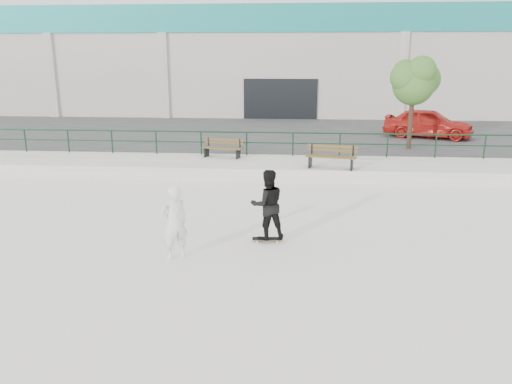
# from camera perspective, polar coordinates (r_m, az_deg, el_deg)

# --- Properties ---
(ground) EXTENTS (120.00, 120.00, 0.00)m
(ground) POSITION_cam_1_polar(r_m,az_deg,el_deg) (11.53, -1.42, -8.60)
(ground) COLOR white
(ground) RESTS_ON ground
(ledge) EXTENTS (30.00, 3.00, 0.50)m
(ledge) POSITION_cam_1_polar(r_m,az_deg,el_deg) (20.50, 1.36, 2.82)
(ledge) COLOR #BBB8AA
(ledge) RESTS_ON ground
(parking_strip) EXTENTS (60.00, 14.00, 0.50)m
(parking_strip) POSITION_cam_1_polar(r_m,az_deg,el_deg) (28.85, 2.35, 6.44)
(parking_strip) COLOR #353535
(parking_strip) RESTS_ON ground
(railing) EXTENTS (28.00, 0.06, 1.03)m
(railing) POSITION_cam_1_polar(r_m,az_deg,el_deg) (21.59, 1.58, 6.14)
(railing) COLOR #13361F
(railing) RESTS_ON ledge
(commercial_building) EXTENTS (44.20, 16.33, 8.00)m
(commercial_building) POSITION_cam_1_polar(r_m,az_deg,el_deg) (42.49, 3.23, 15.11)
(commercial_building) COLOR beige
(commercial_building) RESTS_ON ground
(bench_left) EXTENTS (1.78, 0.84, 0.79)m
(bench_left) POSITION_cam_1_polar(r_m,az_deg,el_deg) (21.31, -3.84, 5.03)
(bench_left) COLOR brown
(bench_left) RESTS_ON ledge
(bench_right) EXTENTS (1.99, 0.94, 0.88)m
(bench_right) POSITION_cam_1_polar(r_m,az_deg,el_deg) (19.36, 8.60, 3.99)
(bench_right) COLOR brown
(bench_right) RESTS_ON ledge
(tree) EXTENTS (2.36, 2.10, 4.20)m
(tree) POSITION_cam_1_polar(r_m,az_deg,el_deg) (24.14, 17.66, 12.15)
(tree) COLOR #472E23
(tree) RESTS_ON parking_strip
(red_car) EXTENTS (4.86, 3.23, 1.54)m
(red_car) POSITION_cam_1_polar(r_m,az_deg,el_deg) (28.02, 19.08, 7.47)
(red_car) COLOR red
(red_car) RESTS_ON parking_strip
(skateboard) EXTENTS (0.79, 0.26, 0.09)m
(skateboard) POSITION_cam_1_polar(r_m,az_deg,el_deg) (13.02, 1.30, -5.39)
(skateboard) COLOR black
(skateboard) RESTS_ON ground
(standing_skater) EXTENTS (1.06, 0.94, 1.82)m
(standing_skater) POSITION_cam_1_polar(r_m,az_deg,el_deg) (12.72, 1.32, -1.45)
(standing_skater) COLOR black
(standing_skater) RESTS_ON skateboard
(seated_skater) EXTENTS (0.78, 0.71, 1.78)m
(seated_skater) POSITION_cam_1_polar(r_m,az_deg,el_deg) (11.90, -9.32, -3.43)
(seated_skater) COLOR white
(seated_skater) RESTS_ON ground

